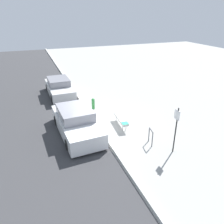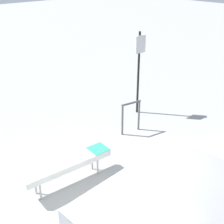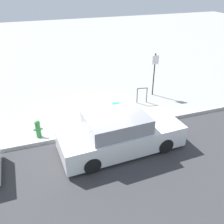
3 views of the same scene
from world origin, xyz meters
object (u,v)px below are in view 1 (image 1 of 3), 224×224
Objects in this scene: parked_car_far at (59,88)px; parked_car_near at (76,122)px; sign_post at (176,126)px; fire_hydrant at (93,103)px; bike_rack at (151,135)px; bench at (121,119)px.

parked_car_near is at bearing -2.18° from parked_car_far.
sign_post is 10.58m from parked_car_far.
parked_car_near reaches higher than fire_hydrant.
parked_car_near is (-2.44, -3.24, 0.16)m from bike_rack.
parked_car_far reaches higher than bike_rack.
parked_car_near reaches higher than bike_rack.
sign_post is 5.25m from parked_car_near.
bench is 3.69m from sign_post.
fire_hydrant reaches higher than bench.
parked_car_near is 1.06× the size of parked_car_far.
bike_rack is 5.47m from fire_hydrant.
parked_car_far is at bearing 176.45° from parked_car_near.
bike_rack is at bearing -145.14° from sign_post.
parked_car_far is (-6.50, -2.56, 0.18)m from bench.
parked_car_far reaches higher than fire_hydrant.
fire_hydrant is (-6.24, -2.12, -0.98)m from sign_post.
fire_hydrant is at bearing 144.57° from parked_car_near.
fire_hydrant is (-2.92, -0.82, -0.04)m from bench.
parked_car_near is at bearing -86.89° from bench.
sign_post reaches higher than fire_hydrant.
bike_rack is 4.06m from parked_car_near.
bench is 3.03m from fire_hydrant.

